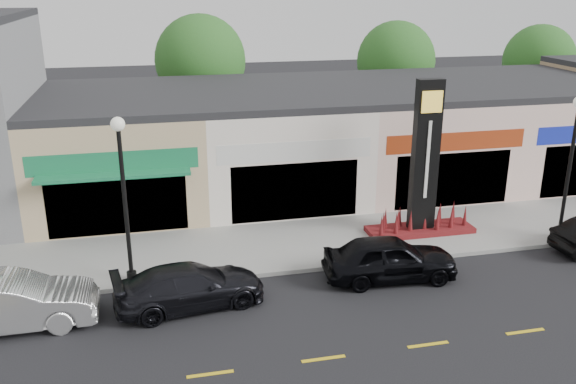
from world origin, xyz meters
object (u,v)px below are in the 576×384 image
object	(u,v)px
pylon_sign	(423,181)
car_black_sedan	(390,258)
lamp_east_near	(572,154)
lamp_west_near	(123,184)
car_white_van	(10,303)
car_dark_sedan	(190,286)

from	to	relation	value
pylon_sign	car_black_sedan	size ratio (longest dim) A/B	1.35
lamp_east_near	car_black_sedan	world-z (taller)	lamp_east_near
lamp_west_near	lamp_east_near	bearing A→B (deg)	0.00
pylon_sign	lamp_east_near	bearing A→B (deg)	-18.75
car_white_van	car_black_sedan	size ratio (longest dim) A/B	1.08
car_black_sedan	lamp_west_near	bearing A→B (deg)	83.88
lamp_east_near	car_white_van	bearing A→B (deg)	-174.17
lamp_east_near	car_dark_sedan	xyz separation A→B (m)	(-14.22, -1.88, -2.81)
car_dark_sedan	car_black_sedan	xyz separation A→B (m)	(6.64, 0.34, 0.09)
car_white_van	pylon_sign	bearing A→B (deg)	-76.59
car_dark_sedan	car_black_sedan	size ratio (longest dim) A/B	1.03
lamp_west_near	pylon_sign	world-z (taller)	pylon_sign
lamp_east_near	car_black_sedan	bearing A→B (deg)	-168.57
lamp_east_near	car_dark_sedan	size ratio (longest dim) A/B	1.19
car_black_sedan	car_dark_sedan	bearing A→B (deg)	97.14
car_black_sedan	car_white_van	bearing A→B (deg)	96.33
car_dark_sedan	car_black_sedan	world-z (taller)	car_black_sedan
lamp_east_near	car_white_van	world-z (taller)	lamp_east_near
pylon_sign	car_black_sedan	bearing A→B (deg)	-128.56
lamp_west_near	car_black_sedan	world-z (taller)	lamp_west_near
lamp_west_near	lamp_east_near	distance (m)	16.00
lamp_west_near	car_black_sedan	size ratio (longest dim) A/B	1.23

